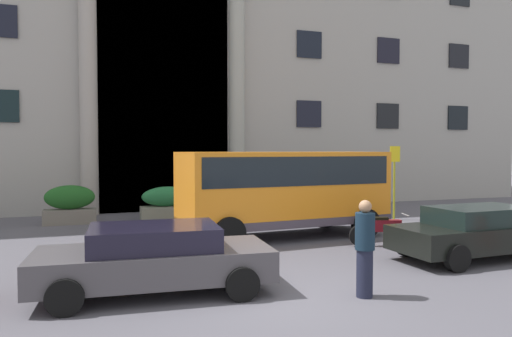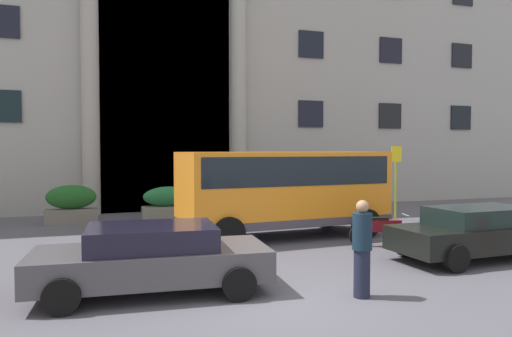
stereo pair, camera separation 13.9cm
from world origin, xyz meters
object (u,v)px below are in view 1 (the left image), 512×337
object	(u,v)px
orange_minibus	(284,186)
hedge_planter_far_east	(168,203)
hedge_planter_west	(345,194)
hedge_planter_east	(70,205)
bus_stop_sign	(394,175)
pedestrian_woman_with_bag	(365,248)
motorcycle_far_end	(383,230)
parked_sedan_second	(480,231)
parked_coupe_end	(154,258)

from	to	relation	value
orange_minibus	hedge_planter_far_east	distance (m)	5.91
hedge_planter_west	hedge_planter_east	distance (m)	11.33
hedge_planter_far_east	orange_minibus	bearing A→B (deg)	-60.78
bus_stop_sign	pedestrian_woman_with_bag	world-z (taller)	bus_stop_sign
hedge_planter_far_east	pedestrian_woman_with_bag	distance (m)	11.38
orange_minibus	hedge_planter_far_east	xyz separation A→B (m)	(-2.84, 5.09, -0.97)
hedge_planter_west	bus_stop_sign	bearing A→B (deg)	-81.35
pedestrian_woman_with_bag	motorcycle_far_end	bearing A→B (deg)	-134.73
orange_minibus	hedge_planter_east	size ratio (longest dim) A/B	3.58
parked_sedan_second	pedestrian_woman_with_bag	xyz separation A→B (m)	(-4.40, -1.81, 0.23)
parked_sedan_second	motorcycle_far_end	bearing A→B (deg)	121.31
orange_minibus	hedge_planter_east	distance (m)	8.14
parked_sedan_second	pedestrian_woman_with_bag	world-z (taller)	pedestrian_woman_with_bag
motorcycle_far_end	hedge_planter_west	bearing A→B (deg)	83.89
hedge_planter_west	pedestrian_woman_with_bag	bearing A→B (deg)	-117.76
hedge_planter_east	parked_sedan_second	world-z (taller)	hedge_planter_east
hedge_planter_east	parked_coupe_end	bearing A→B (deg)	-78.93
parked_sedan_second	pedestrian_woman_with_bag	distance (m)	4.76
hedge_planter_far_east	parked_coupe_end	xyz separation A→B (m)	(-1.69, -9.71, 0.06)
hedge_planter_east	parked_sedan_second	bearing A→B (deg)	-43.11
pedestrian_woman_with_bag	parked_coupe_end	bearing A→B (deg)	-29.84
hedge_planter_west	parked_sedan_second	bearing A→B (deg)	-98.79
bus_stop_sign	hedge_planter_east	size ratio (longest dim) A/B	1.56
bus_stop_sign	motorcycle_far_end	xyz separation A→B (m)	(-3.29, -4.20, -1.29)
parked_coupe_end	pedestrian_woman_with_bag	bearing A→B (deg)	-18.90
hedge_planter_far_east	parked_coupe_end	world-z (taller)	parked_coupe_end
hedge_planter_far_east	hedge_planter_east	xyz separation A→B (m)	(-3.56, -0.14, 0.07)
hedge_planter_west	pedestrian_woman_with_bag	size ratio (longest dim) A/B	0.91
bus_stop_sign	orange_minibus	bearing A→B (deg)	-159.78
bus_stop_sign	hedge_planter_east	xyz separation A→B (m)	(-11.78, 2.97, -1.06)
bus_stop_sign	motorcycle_far_end	world-z (taller)	bus_stop_sign
orange_minibus	pedestrian_woman_with_bag	bearing A→B (deg)	-103.05
parked_coupe_end	parked_sedan_second	xyz separation A→B (m)	(8.02, 0.31, 0.01)
parked_sedan_second	parked_coupe_end	bearing A→B (deg)	179.70
orange_minibus	hedge_planter_far_east	size ratio (longest dim) A/B	3.18
hedge_planter_far_east	motorcycle_far_end	distance (m)	8.82
hedge_planter_west	hedge_planter_far_east	distance (m)	7.77
bus_stop_sign	pedestrian_woman_with_bag	distance (m)	10.29
parked_sedan_second	bus_stop_sign	bearing A→B (deg)	70.86
motorcycle_far_end	pedestrian_woman_with_bag	distance (m)	4.95
hedge_planter_far_east	pedestrian_woman_with_bag	size ratio (longest dim) A/B	1.15
hedge_planter_far_east	motorcycle_far_end	world-z (taller)	hedge_planter_far_east
parked_coupe_end	pedestrian_woman_with_bag	xyz separation A→B (m)	(3.62, -1.51, 0.23)
hedge_planter_west	parked_sedan_second	distance (m)	9.38
orange_minibus	parked_sedan_second	distance (m)	5.63
orange_minibus	motorcycle_far_end	bearing A→B (deg)	-51.35
hedge_planter_west	parked_coupe_end	bearing A→B (deg)	-134.65
bus_stop_sign	hedge_planter_east	world-z (taller)	bus_stop_sign
orange_minibus	parked_sedan_second	bearing A→B (deg)	-55.64
orange_minibus	hedge_planter_west	distance (m)	7.04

